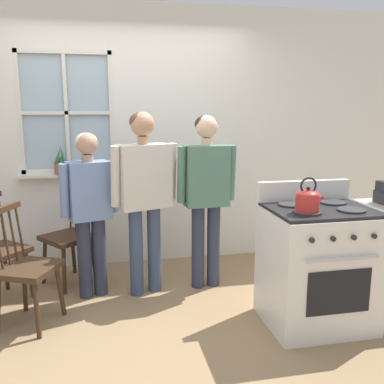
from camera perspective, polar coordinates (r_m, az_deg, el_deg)
ground_plane at (r=3.56m, az=-6.50°, el=-16.74°), size 16.00×16.00×0.00m
wall_back at (r=4.55m, az=-8.17°, el=7.00°), size 6.40×0.16×2.70m
chair_by_window at (r=3.55m, az=-21.30°, el=-9.58°), size 0.53×0.55×0.94m
chair_near_wall at (r=4.24m, az=-16.00°, el=-5.88°), size 0.57×0.58×0.94m
person_elderly_left at (r=3.80m, az=-13.50°, el=-1.30°), size 0.51×0.30×1.45m
person_teen_center at (r=3.75m, az=-6.44°, el=0.94°), size 0.61×0.35×1.63m
person_adult_right at (r=3.88m, az=1.90°, el=0.87°), size 0.55×0.23×1.60m
stove at (r=3.46m, az=16.33°, el=-9.35°), size 0.78×0.68×1.08m
kettle at (r=3.12m, az=15.19°, el=-0.99°), size 0.21×0.17×0.25m
potted_plant at (r=4.50m, az=-17.09°, el=3.42°), size 0.13×0.13×0.29m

